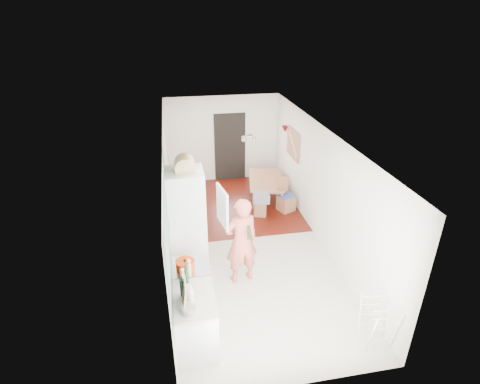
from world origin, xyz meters
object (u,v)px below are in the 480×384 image
object	(u,v)px
dining_table	(267,190)
dining_chair	(287,195)
stool	(260,208)
drying_rack	(378,324)
person	(241,234)

from	to	relation	value
dining_table	dining_chair	xyz separation A→B (m)	(0.31, -0.76, 0.20)
stool	drying_rack	bearing A→B (deg)	-79.19
stool	dining_table	bearing A→B (deg)	65.99
person	stool	world-z (taller)	person
dining_table	drying_rack	world-z (taller)	drying_rack
dining_table	stool	distance (m)	0.95
stool	dining_chair	bearing A→B (deg)	8.92
person	dining_table	world-z (taller)	person
dining_table	stool	bearing A→B (deg)	166.56
dining_chair	drying_rack	bearing A→B (deg)	-110.83
dining_table	stool	size ratio (longest dim) A/B	3.36
dining_table	stool	world-z (taller)	dining_table
person	drying_rack	xyz separation A→B (m)	(1.72, -1.88, -0.60)
dining_chair	stool	xyz separation A→B (m)	(-0.70, -0.11, -0.24)
dining_table	person	bearing A→B (deg)	168.36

